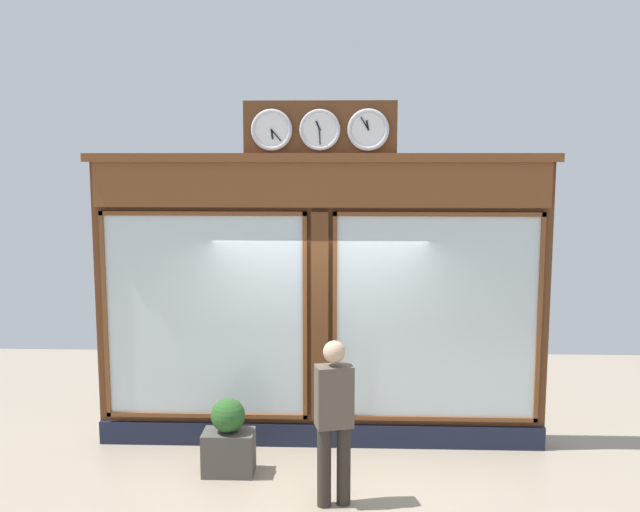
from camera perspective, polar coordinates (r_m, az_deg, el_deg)
shop_facade at (r=8.59m, az=0.03°, el=-3.43°), size 5.46×0.42×4.10m
pedestrian at (r=7.27m, az=1.12°, el=-12.54°), size 0.40×0.30×1.69m
planter_box at (r=8.26m, az=-7.25°, el=-15.18°), size 0.56×0.36×0.48m
planter_shrub at (r=8.10m, az=-7.30°, el=-12.41°), size 0.37×0.37×0.37m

